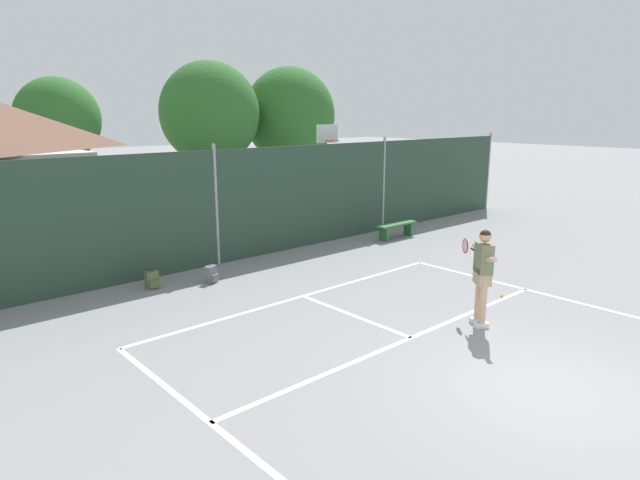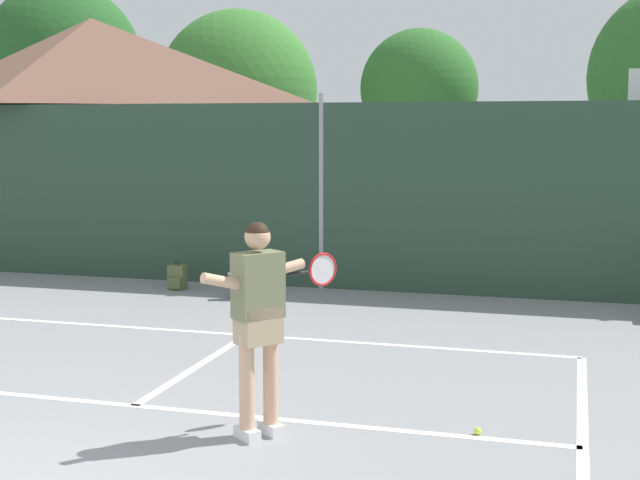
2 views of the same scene
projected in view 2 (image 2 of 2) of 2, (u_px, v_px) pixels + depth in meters
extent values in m
cube|color=white|center=(246.00, 335.00, 11.45)|extent=(8.20, 0.10, 0.01)
cube|color=white|center=(134.00, 406.00, 8.57)|extent=(8.20, 0.10, 0.01)
cube|color=white|center=(198.00, 366.00, 9.98)|extent=(0.10, 2.97, 0.01)
cube|color=#284233|center=(321.00, 196.00, 14.60)|extent=(26.00, 0.05, 3.01)
cylinder|color=#99999E|center=(321.00, 192.00, 14.59)|extent=(0.09, 0.09, 3.16)
cube|color=beige|center=(96.00, 179.00, 19.27)|extent=(6.59, 4.87, 3.04)
pyramid|color=brown|center=(92.00, 63.00, 18.96)|extent=(7.11, 5.25, 1.84)
cylinder|color=brown|center=(66.00, 172.00, 28.52)|extent=(0.36, 0.36, 2.37)
ellipsoid|color=#235623|center=(62.00, 65.00, 28.10)|extent=(5.07, 4.56, 5.07)
cylinder|color=brown|center=(238.00, 187.00, 26.98)|extent=(0.36, 0.36, 1.62)
ellipsoid|color=#38752D|center=(237.00, 91.00, 26.62)|extent=(4.77, 4.29, 4.77)
cylinder|color=brown|center=(418.00, 179.00, 25.46)|extent=(0.36, 0.36, 2.28)
ellipsoid|color=#2D6628|center=(419.00, 88.00, 25.14)|extent=(3.30, 2.97, 3.30)
cube|color=silver|center=(247.00, 434.00, 7.64)|extent=(0.28, 0.25, 0.10)
cube|color=silver|center=(271.00, 428.00, 7.78)|extent=(0.28, 0.25, 0.10)
cylinder|color=tan|center=(247.00, 381.00, 7.59)|extent=(0.13, 0.13, 0.82)
cylinder|color=tan|center=(271.00, 377.00, 7.73)|extent=(0.13, 0.13, 0.82)
cube|color=tan|center=(258.00, 325.00, 7.60)|extent=(0.41, 0.43, 0.32)
cube|color=#6B704C|center=(258.00, 285.00, 7.55)|extent=(0.44, 0.46, 0.56)
sphere|color=tan|center=(258.00, 237.00, 7.50)|extent=(0.22, 0.22, 0.22)
sphere|color=black|center=(257.00, 234.00, 7.50)|extent=(0.21, 0.21, 0.21)
cylinder|color=tan|center=(276.00, 271.00, 7.68)|extent=(0.41, 0.49, 0.17)
cylinder|color=tan|center=(229.00, 283.00, 7.38)|extent=(0.38, 0.45, 0.22)
cylinder|color=black|center=(294.00, 274.00, 7.82)|extent=(0.21, 0.26, 0.04)
torus|color=red|center=(323.00, 269.00, 8.07)|extent=(0.21, 0.25, 0.30)
cylinder|color=silver|center=(323.00, 269.00, 8.07)|extent=(0.16, 0.21, 0.26)
sphere|color=#CCE033|center=(478.00, 431.00, 7.76)|extent=(0.07, 0.07, 0.07)
cube|color=#566038|center=(177.00, 277.00, 14.65)|extent=(0.28, 0.18, 0.40)
cube|color=#566038|center=(174.00, 283.00, 14.54)|extent=(0.22, 0.06, 0.18)
torus|color=black|center=(177.00, 264.00, 14.62)|extent=(0.09, 0.02, 0.09)
cube|color=slate|center=(237.00, 286.00, 13.82)|extent=(0.33, 0.28, 0.40)
cube|color=slate|center=(238.00, 293.00, 13.72)|extent=(0.23, 0.15, 0.18)
torus|color=black|center=(237.00, 272.00, 13.80)|extent=(0.08, 0.05, 0.09)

